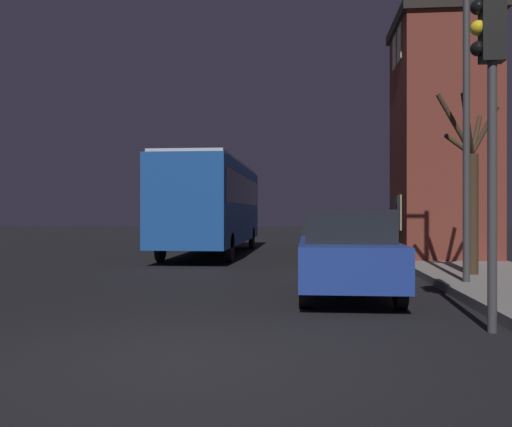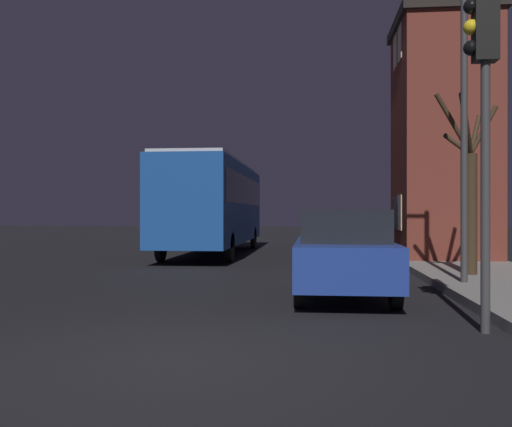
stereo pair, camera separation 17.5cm
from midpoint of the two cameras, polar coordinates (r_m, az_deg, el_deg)
The scene contains 9 objects.
ground_plane at distance 6.29m, azimuth -8.01°, elevation -14.29°, with size 120.00×120.00×0.00m, color black.
brick_building at distance 19.27m, azimuth 17.87°, elevation 7.33°, with size 3.05×3.75×7.61m.
streetlamp at distance 12.44m, azimuth 18.47°, elevation 13.08°, with size 1.17×0.40×6.25m.
traffic_light at distance 8.14m, azimuth 21.76°, elevation 11.46°, with size 0.43×0.24×4.42m.
bare_tree at distance 13.80m, azimuth 20.32°, elevation 2.07°, with size 1.51×1.95×4.07m.
bus at distance 21.61m, azimuth -4.53°, elevation 1.36°, with size 2.44×10.77×3.44m.
car_near_lane at distance 10.81m, azimuth 8.56°, elevation -3.79°, with size 1.73×4.47×1.62m.
car_mid_lane at distance 17.74m, azimuth 7.82°, elevation -2.46°, with size 1.78×4.15×1.51m.
car_far_lane at distance 25.50m, azimuth 6.44°, elevation -1.59°, with size 1.71×4.35×1.57m.
Camera 1 is at (1.31, -5.94, 1.56)m, focal length 40.00 mm.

